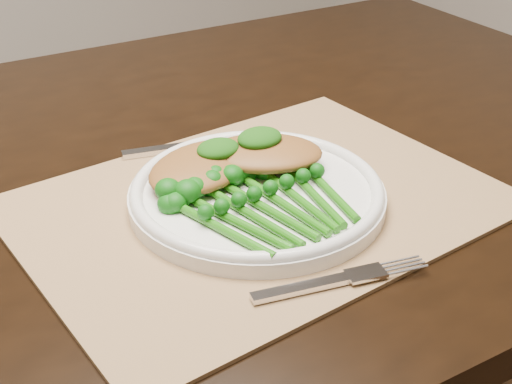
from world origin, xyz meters
TOP-DOWN VIEW (x-y plane):
  - placemat at (0.08, -0.04)m, footprint 0.51×0.37m
  - dinner_plate at (0.07, -0.04)m, footprint 0.28×0.28m
  - knife at (0.08, 0.11)m, footprint 0.19×0.08m
  - fork at (0.06, -0.21)m, footprint 0.17×0.06m
  - chicken_fillet_left at (0.04, 0.02)m, footprint 0.16×0.14m
  - chicken_fillet_right at (0.11, -0.01)m, footprint 0.16×0.15m
  - pesto_dollop_left at (0.06, 0.02)m, footprint 0.05×0.04m
  - pesto_dollop_right at (0.11, 0.00)m, footprint 0.05×0.04m
  - broccolini_bundle at (0.06, -0.09)m, footprint 0.16×0.18m

SIDE VIEW (x-z plane):
  - placemat at x=0.08m, z-range 0.75..0.75m
  - knife at x=0.08m, z-range 0.76..0.76m
  - fork at x=0.06m, z-range 0.76..0.76m
  - dinner_plate at x=0.07m, z-range 0.75..0.78m
  - broccolini_bundle at x=0.06m, z-range 0.76..0.79m
  - chicken_fillet_left at x=0.04m, z-range 0.77..0.80m
  - chicken_fillet_right at x=0.11m, z-range 0.78..0.80m
  - pesto_dollop_left at x=0.06m, z-range 0.79..0.81m
  - pesto_dollop_right at x=0.11m, z-range 0.79..0.82m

